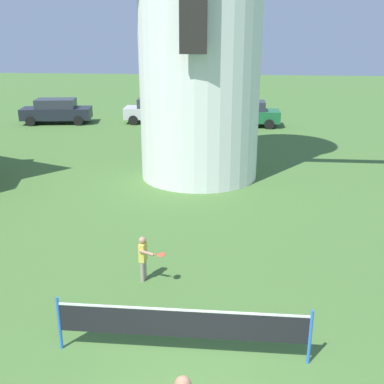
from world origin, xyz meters
TOP-DOWN VIEW (x-y plane):
  - tennis_net at (-0.27, 1.79)m, footprint 4.66×0.06m
  - player_far at (-1.48, 4.49)m, footprint 0.68×0.56m
  - parked_car_black at (-10.90, 24.04)m, footprint 4.56×2.42m
  - parked_car_silver at (-4.57, 24.85)m, footprint 4.08×2.05m
  - parked_car_green at (1.18, 24.22)m, footprint 4.22×1.92m

SIDE VIEW (x-z plane):
  - player_far at x=-1.48m, z-range 0.08..1.21m
  - tennis_net at x=-0.27m, z-range 0.13..1.23m
  - parked_car_silver at x=-4.57m, z-range 0.03..1.59m
  - parked_car_green at x=1.18m, z-range 0.03..1.59m
  - parked_car_black at x=-10.90m, z-range 0.03..1.59m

